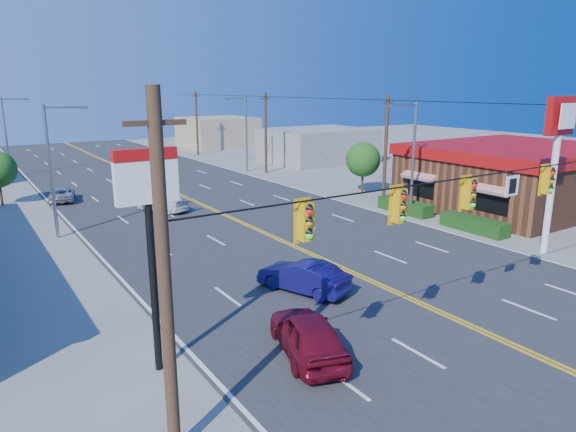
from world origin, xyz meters
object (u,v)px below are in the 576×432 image
pizza_hut_sign (149,215)px  car_magenta (308,336)px  kfc (514,176)px  car_silver (62,195)px  kfc_pylon (557,144)px  car_white (163,203)px  car_blue (303,278)px  signal_span (488,205)px

pizza_hut_sign → car_magenta: bearing=-23.8°
kfc → car_silver: kfc is taller
kfc_pylon → car_white: 25.93m
kfc → car_white: 26.60m
kfc_pylon → car_blue: (-14.38, 2.68, -5.34)m
signal_span → car_magenta: (-6.34, 2.00, -4.13)m
kfc_pylon → car_magenta: 18.36m
car_blue → signal_span: bearing=94.8°
kfc_pylon → car_magenta: size_ratio=1.91×
kfc → signal_span: bearing=-149.1°
pizza_hut_sign → car_silver: bearing=85.7°
signal_span → kfc_pylon: 11.87m
kfc → car_silver: 35.46m
kfc → car_magenta: size_ratio=3.65×
kfc → car_blue: size_ratio=3.82×
pizza_hut_sign → car_white: pizza_hut_sign is taller
car_blue → car_silver: car_blue is taller
signal_span → kfc_pylon: signal_span is taller
pizza_hut_sign → car_white: bearing=69.7°
kfc_pylon → car_blue: kfc_pylon is taller
kfc → pizza_hut_sign: (-30.90, -8.00, 2.80)m
car_blue → car_magenta: bearing=35.4°
pizza_hut_sign → signal_span: bearing=-20.2°
pizza_hut_sign → car_magenta: (4.54, -2.00, -4.42)m
kfc_pylon → car_white: kfc_pylon is taller
car_white → kfc_pylon: bearing=101.1°
car_blue → car_silver: (-5.45, 26.03, -0.15)m
car_white → signal_span: bearing=74.1°
signal_span → kfc: signal_span is taller
car_magenta → car_blue: car_magenta is taller
kfc_pylon → pizza_hut_sign: bearing=180.0°
pizza_hut_sign → car_blue: (7.62, 2.68, -4.48)m
kfc_pylon → car_silver: size_ratio=2.12×
kfc → car_white: (-23.16, 12.98, -1.76)m
car_white → car_silver: 9.53m
kfc → car_magenta: bearing=-159.2°
pizza_hut_sign → car_blue: 9.24m
signal_span → kfc_pylon: bearing=19.8°
signal_span → car_blue: signal_span is taller
car_blue → car_white: (0.12, 18.30, -0.08)m
car_white → pizza_hut_sign: bearing=46.6°
car_silver → car_blue: bearing=114.1°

